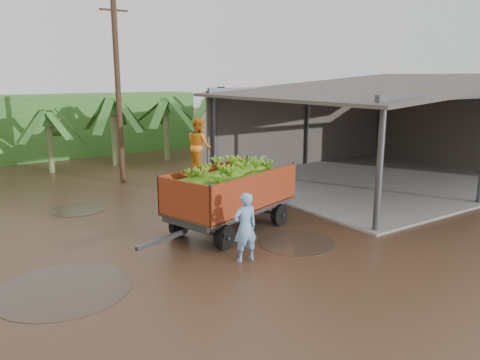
% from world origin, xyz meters
% --- Properties ---
extents(ground, '(100.00, 100.00, 0.00)m').
position_xyz_m(ground, '(0.00, 0.00, 0.00)').
color(ground, black).
rests_on(ground, ground).
extents(packing_shed, '(12.78, 10.80, 4.76)m').
position_xyz_m(packing_shed, '(11.77, 1.77, 2.50)').
color(packing_shed, gray).
rests_on(packing_shed, ground).
extents(hedge_north, '(22.00, 3.00, 3.60)m').
position_xyz_m(hedge_north, '(-2.00, 16.00, 1.80)').
color(hedge_north, '#2D661E').
rests_on(hedge_north, ground).
extents(banana_trailer, '(5.76, 3.15, 3.48)m').
position_xyz_m(banana_trailer, '(1.74, -1.10, 1.26)').
color(banana_trailer, red).
rests_on(banana_trailer, ground).
extents(man_blue, '(0.70, 0.50, 1.80)m').
position_xyz_m(man_blue, '(0.76, -3.32, 0.90)').
color(man_blue, '#759FD5').
rests_on(man_blue, ground).
extents(man_grey, '(1.12, 0.51, 1.88)m').
position_xyz_m(man_grey, '(4.31, 0.60, 0.94)').
color(man_grey, gray).
rests_on(man_grey, ground).
extents(utility_pole, '(1.20, 0.24, 7.90)m').
position_xyz_m(utility_pole, '(1.43, 7.28, 4.00)').
color(utility_pole, '#47301E').
rests_on(utility_pole, ground).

